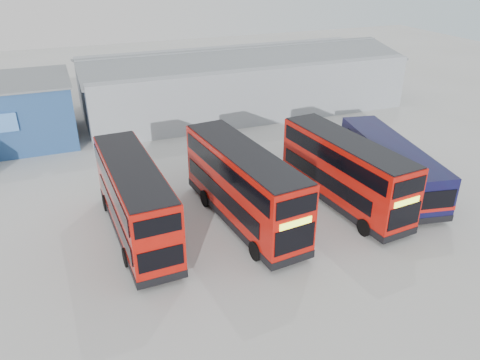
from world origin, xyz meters
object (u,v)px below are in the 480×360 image
at_px(single_decker_blue, 390,165).
at_px(double_decker_right, 344,173).
at_px(double_decker_centre, 243,187).
at_px(maintenance_shed, 240,81).
at_px(double_decker_left, 135,201).

bearing_deg(single_decker_blue, double_decker_right, 24.78).
relative_size(double_decker_centre, single_decker_blue, 0.95).
xyz_separation_m(maintenance_shed, double_decker_right, (-1.51, -20.93, -0.47)).
xyz_separation_m(double_decker_centre, single_decker_blue, (10.77, 0.69, -0.73)).
bearing_deg(double_decker_right, maintenance_shed, 80.41).
bearing_deg(single_decker_blue, maintenance_shed, -70.79).
height_order(double_decker_left, double_decker_centre, double_decker_centre).
xyz_separation_m(maintenance_shed, double_decker_centre, (-8.02, -20.60, -0.37)).
distance_m(maintenance_shed, double_decker_centre, 22.11).
bearing_deg(single_decker_blue, double_decker_left, 11.07).
height_order(double_decker_right, single_decker_blue, double_decker_right).
xyz_separation_m(double_decker_left, double_decker_centre, (5.99, -0.77, 0.08)).
height_order(maintenance_shed, double_decker_right, maintenance_shed).
bearing_deg(single_decker_blue, double_decker_centre, 15.01).
bearing_deg(double_decker_centre, double_decker_right, -8.83).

